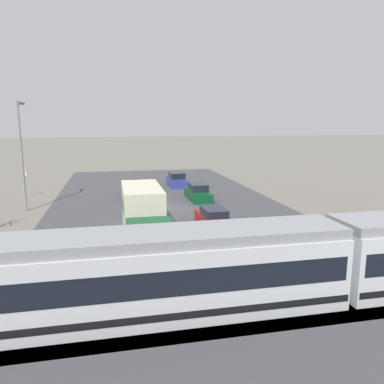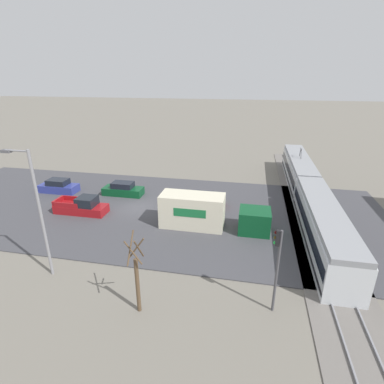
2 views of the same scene
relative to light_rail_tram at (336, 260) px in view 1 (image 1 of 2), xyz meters
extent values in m
plane|color=slate|center=(4.36, -17.82, -1.67)|extent=(320.00, 320.00, 0.00)
cube|color=#424247|center=(4.36, -17.82, -1.63)|extent=(20.40, 51.56, 0.08)
cube|color=slate|center=(4.36, 0.00, -1.63)|extent=(54.68, 4.40, 0.08)
cube|color=gray|center=(4.36, -0.72, -1.52)|extent=(53.59, 0.10, 0.14)
cube|color=gray|center=(4.36, 0.72, -1.52)|extent=(53.59, 0.10, 0.14)
cube|color=silver|center=(8.01, 0.00, -0.16)|extent=(15.66, 2.70, 2.87)
cube|color=black|center=(8.01, 0.00, 0.19)|extent=(15.19, 2.73, 0.96)
cube|color=black|center=(8.01, 0.00, -1.04)|extent=(15.51, 2.74, 0.27)
cube|color=gray|center=(8.01, 0.00, 1.48)|extent=(15.66, 2.49, 0.41)
cube|color=#0C4723|center=(7.23, -5.54, -0.53)|extent=(2.49, 2.76, 2.12)
cube|color=beige|center=(7.23, -11.22, -0.04)|extent=(2.49, 5.86, 3.11)
cube|color=#196B38|center=(8.48, -11.22, 0.28)|extent=(0.02, 2.93, 0.78)
cube|color=maroon|center=(6.69, -22.99, -1.16)|extent=(1.94, 5.33, 0.85)
cube|color=black|center=(6.69, -22.25, -0.27)|extent=(1.78, 1.81, 0.93)
cube|color=maroon|center=(7.58, -24.11, -0.49)|extent=(0.12, 2.66, 0.50)
cube|color=maroon|center=(5.79, -24.11, -0.49)|extent=(0.12, 2.66, 0.50)
cube|color=maroon|center=(6.69, -25.55, -0.49)|extent=(1.78, 0.21, 0.50)
cube|color=red|center=(7.44, -25.63, -0.91)|extent=(0.14, 0.04, 0.18)
cube|color=#0C4723|center=(1.16, -20.81, -1.14)|extent=(1.81, 4.70, 0.89)
cube|color=black|center=(1.16, -20.81, -0.37)|extent=(1.55, 2.44, 0.66)
cube|color=navy|center=(1.81, -28.86, -1.13)|extent=(1.90, 4.56, 0.91)
cube|color=black|center=(1.81, -28.86, -0.34)|extent=(1.63, 2.37, 0.67)
cube|color=maroon|center=(2.25, -11.16, -1.19)|extent=(1.75, 4.76, 0.81)
cube|color=black|center=(2.25, -11.16, -0.48)|extent=(1.50, 2.47, 0.59)
cylinder|color=gray|center=(16.34, -19.62, 2.87)|extent=(0.20, 0.20, 9.09)
cylinder|color=gray|center=(16.34, -20.42, 7.30)|extent=(0.12, 1.60, 0.12)
cube|color=#515156|center=(16.34, -21.17, 7.24)|extent=(0.36, 0.60, 0.18)
cylinder|color=gray|center=(17.55, -25.72, -0.38)|extent=(0.06, 0.06, 2.58)
cube|color=white|center=(17.55, -25.75, 0.69)|extent=(0.32, 0.02, 0.44)
cube|color=red|center=(17.55, -25.76, 0.69)|extent=(0.31, 0.01, 0.10)
camera|label=1|loc=(9.09, 13.38, 5.72)|focal=35.00mm
camera|label=2|loc=(31.89, -6.24, 11.62)|focal=28.00mm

